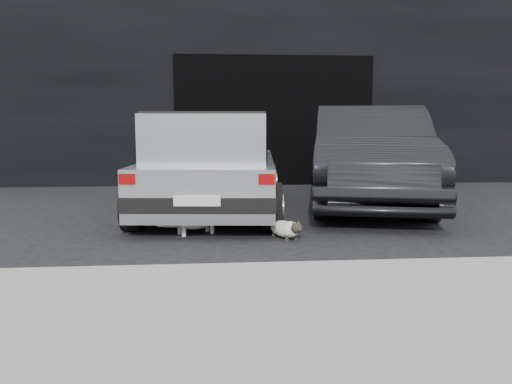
{
  "coord_description": "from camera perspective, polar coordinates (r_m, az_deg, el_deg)",
  "views": [
    {
      "loc": [
        -0.33,
        -6.96,
        1.33
      ],
      "look_at": [
        0.18,
        -1.11,
        0.54
      ],
      "focal_mm": 38.0,
      "sensor_mm": 36.0,
      "label": 1
    }
  ],
  "objects": [
    {
      "name": "garage_opening",
      "position": [
        11.03,
        1.92,
        7.49
      ],
      "size": [
        4.0,
        0.1,
        2.6
      ],
      "primitive_type": "cube",
      "color": "black",
      "rests_on": "ground"
    },
    {
      "name": "silver_hatchback",
      "position": [
        7.7,
        -4.67,
        3.52
      ],
      "size": [
        2.22,
        4.02,
        1.43
      ],
      "rotation": [
        0.0,
        0.0,
        -0.1
      ],
      "color": "#ABADB0",
      "rests_on": "ground"
    },
    {
      "name": "ground",
      "position": [
        7.09,
        -2.25,
        -3.17
      ],
      "size": [
        80.0,
        80.0,
        0.0
      ],
      "primitive_type": "plane",
      "color": "black",
      "rests_on": "ground"
    },
    {
      "name": "sidewalk",
      "position": [
        3.66,
        17.16,
        -13.12
      ],
      "size": [
        18.0,
        2.2,
        0.11
      ],
      "primitive_type": "cube",
      "color": "gray",
      "rests_on": "ground"
    },
    {
      "name": "cat_white",
      "position": [
        6.37,
        -6.01,
        -2.63
      ],
      "size": [
        0.81,
        0.49,
        0.41
      ],
      "rotation": [
        0.0,
        0.0,
        -1.18
      ],
      "color": "white",
      "rests_on": "ground"
    },
    {
      "name": "curb",
      "position": [
        4.73,
        11.65,
        -8.09
      ],
      "size": [
        18.0,
        0.25,
        0.12
      ],
      "primitive_type": "cube",
      "color": "gray",
      "rests_on": "ground"
    },
    {
      "name": "second_car",
      "position": [
        8.61,
        11.92,
        3.77
      ],
      "size": [
        2.63,
        4.93,
        1.54
      ],
      "primitive_type": "imported",
      "rotation": [
        0.0,
        0.0,
        -0.22
      ],
      "color": "black",
      "rests_on": "ground"
    },
    {
      "name": "building_facade",
      "position": [
        13.08,
        0.86,
        12.79
      ],
      "size": [
        34.0,
        4.0,
        5.0
      ],
      "primitive_type": "cube",
      "color": "black",
      "rests_on": "ground"
    },
    {
      "name": "cat_siamese",
      "position": [
        6.1,
        3.24,
        -3.91
      ],
      "size": [
        0.42,
        0.63,
        0.24
      ],
      "rotation": [
        0.0,
        0.0,
        3.59
      ],
      "color": "beige",
      "rests_on": "ground"
    }
  ]
}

